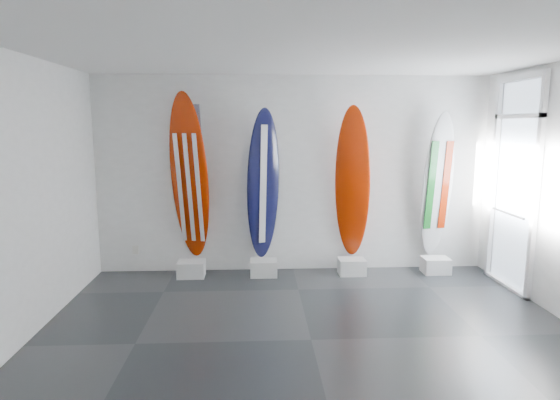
{
  "coord_description": "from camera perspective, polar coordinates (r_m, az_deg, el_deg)",
  "views": [
    {
      "loc": [
        -0.57,
        -4.68,
        2.27
      ],
      "look_at": [
        -0.26,
        1.4,
        1.29
      ],
      "focal_mm": 30.16,
      "sensor_mm": 36.0,
      "label": 1
    }
  ],
  "objects": [
    {
      "name": "floor",
      "position": [
        5.23,
        3.8,
        -16.56
      ],
      "size": [
        6.0,
        6.0,
        0.0
      ],
      "primitive_type": "plane",
      "color": "black",
      "rests_on": "ground"
    },
    {
      "name": "ceiling",
      "position": [
        4.77,
        4.2,
        17.95
      ],
      "size": [
        6.0,
        6.0,
        0.0
      ],
      "primitive_type": "plane",
      "rotation": [
        3.14,
        0.0,
        0.0
      ],
      "color": "white",
      "rests_on": "wall_back"
    },
    {
      "name": "wall_back",
      "position": [
        7.24,
        1.64,
        3.07
      ],
      "size": [
        6.0,
        0.0,
        6.0
      ],
      "primitive_type": "plane",
      "rotation": [
        1.57,
        0.0,
        0.0
      ],
      "color": "silver",
      "rests_on": "ground"
    },
    {
      "name": "wall_front",
      "position": [
        2.38,
        11.25,
        -9.89
      ],
      "size": [
        6.0,
        0.0,
        6.0
      ],
      "primitive_type": "plane",
      "rotation": [
        -1.57,
        0.0,
        0.0
      ],
      "color": "silver",
      "rests_on": "ground"
    },
    {
      "name": "wall_left",
      "position": [
        5.33,
        -29.98,
        -0.37
      ],
      "size": [
        0.0,
        5.0,
        5.0
      ],
      "primitive_type": "plane",
      "rotation": [
        1.57,
        0.0,
        1.57
      ],
      "color": "silver",
      "rests_on": "ground"
    },
    {
      "name": "display_block_usa",
      "position": [
        7.26,
        -10.7,
        -8.23
      ],
      "size": [
        0.4,
        0.3,
        0.24
      ],
      "primitive_type": "cube",
      "color": "silver",
      "rests_on": "floor"
    },
    {
      "name": "surfboard_usa",
      "position": [
        7.07,
        -10.92,
        2.65
      ],
      "size": [
        0.66,
        0.6,
        2.51
      ],
      "primitive_type": "ellipsoid",
      "rotation": [
        0.16,
        0.0,
        -0.21
      ],
      "color": "#901B01",
      "rests_on": "display_block_usa"
    },
    {
      "name": "display_block_navy",
      "position": [
        7.19,
        -1.99,
        -8.23
      ],
      "size": [
        0.4,
        0.3,
        0.24
      ],
      "primitive_type": "cube",
      "color": "silver",
      "rests_on": "floor"
    },
    {
      "name": "surfboard_navy",
      "position": [
        7.02,
        -2.06,
        1.83
      ],
      "size": [
        0.56,
        0.41,
        2.27
      ],
      "primitive_type": "ellipsoid",
      "rotation": [
        0.07,
        0.0,
        0.37
      ],
      "color": "black",
      "rests_on": "display_block_navy"
    },
    {
      "name": "display_block_swiss",
      "position": [
        7.33,
        8.7,
        -7.99
      ],
      "size": [
        0.4,
        0.3,
        0.24
      ],
      "primitive_type": "cube",
      "color": "silver",
      "rests_on": "floor"
    },
    {
      "name": "surfboard_swiss",
      "position": [
        7.16,
        8.78,
        2.04
      ],
      "size": [
        0.61,
        0.52,
        2.32
      ],
      "primitive_type": "ellipsoid",
      "rotation": [
        0.13,
        0.0,
        -0.29
      ],
      "color": "#901B01",
      "rests_on": "display_block_swiss"
    },
    {
      "name": "display_block_italy",
      "position": [
        7.7,
        18.34,
        -7.53
      ],
      "size": [
        0.4,
        0.3,
        0.24
      ],
      "primitive_type": "cube",
      "color": "silver",
      "rests_on": "floor"
    },
    {
      "name": "surfboard_italy",
      "position": [
        7.54,
        18.54,
        1.66
      ],
      "size": [
        0.55,
        0.38,
        2.22
      ],
      "primitive_type": "ellipsoid",
      "rotation": [
        0.1,
        0.0,
        0.17
      ],
      "color": "silver",
      "rests_on": "display_block_italy"
    },
    {
      "name": "wall_outlet",
      "position": [
        7.65,
        -17.11,
        -5.78
      ],
      "size": [
        0.09,
        0.02,
        0.13
      ],
      "primitive_type": "cube",
      "color": "silver",
      "rests_on": "wall_back"
    },
    {
      "name": "glass_door",
      "position": [
        7.21,
        26.53,
        1.48
      ],
      "size": [
        0.12,
        1.16,
        2.85
      ],
      "primitive_type": null,
      "color": "white",
      "rests_on": "floor"
    }
  ]
}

